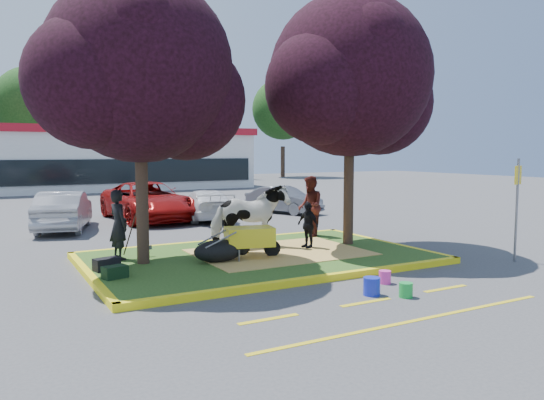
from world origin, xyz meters
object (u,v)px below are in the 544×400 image
bucket_pink (385,277)px  bucket_blue (372,286)px  cow (250,217)px  calf (219,251)px  wheelbarrow (250,237)px  handler (118,225)px  car_silver (64,211)px  sign_post (517,198)px  bucket_green (406,290)px

bucket_pink → bucket_blue: bucket_blue is taller
cow → calf: bearing=137.0°
bucket_blue → wheelbarrow: bearing=103.2°
calf → handler: (-1.97, 1.43, 0.57)m
handler → calf: bearing=-139.6°
calf → bucket_blue: bearing=-67.3°
bucket_blue → car_silver: bearing=108.8°
cow → calf: (-1.40, -1.19, -0.59)m
sign_post → bucket_pink: sign_post is taller
cow → wheelbarrow: size_ratio=0.99×
cow → bucket_green: bearing=-165.7°
calf → car_silver: car_silver is taller
handler → car_silver: bearing=-10.4°
calf → handler: bearing=142.0°
bucket_pink → calf: bearing=129.3°
bucket_green → bucket_blue: bucket_blue is taller
calf → car_silver: bearing=104.2°
cow → bucket_green: size_ratio=7.25×
sign_post → bucket_green: (-4.62, -1.13, -1.44)m
wheelbarrow → bucket_pink: bearing=-47.9°
calf → handler: handler is taller
wheelbarrow → bucket_pink: size_ratio=7.53×
cow → wheelbarrow: 1.39m
bucket_pink → bucket_blue: 0.99m
sign_post → bucket_blue: sign_post is taller
bucket_pink → car_silver: car_silver is taller
wheelbarrow → bucket_green: size_ratio=7.31×
calf → bucket_green: bearing=-64.0°
bucket_green → bucket_pink: bucket_green is taller
calf → bucket_blue: 3.91m
cow → calf: size_ratio=1.66×
sign_post → bucket_green: 4.97m
calf → car_silver: 8.44m
wheelbarrow → cow: bearing=77.0°
cow → bucket_pink: 4.38m
sign_post → calf: bearing=141.7°
cow → bucket_blue: 4.81m
cow → bucket_green: (0.70, -5.16, -0.86)m
bucket_pink → bucket_blue: size_ratio=0.79×
bucket_green → cow: bearing=97.7°
bucket_green → bucket_blue: size_ratio=0.81×
bucket_pink → bucket_green: bearing=-109.2°
handler → bucket_blue: (3.59, -4.98, -0.81)m
cow → car_silver: 7.87m
bucket_green → bucket_pink: bearing=70.8°
bucket_pink → car_silver: 12.08m
cow → bucket_blue: (0.23, -4.74, -0.83)m
calf → bucket_green: (2.09, -3.97, -0.27)m
bucket_green → wheelbarrow: bearing=108.2°
bucket_green → bucket_blue: 0.63m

